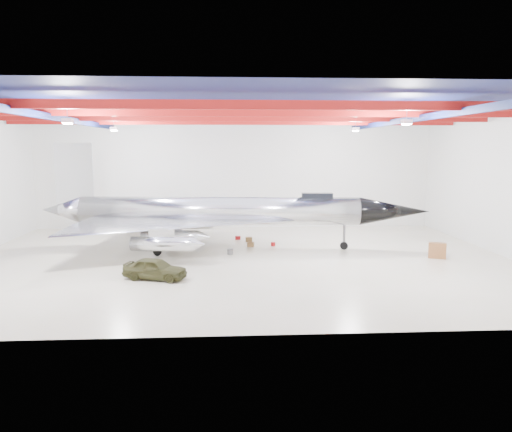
{
  "coord_description": "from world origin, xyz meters",
  "views": [
    {
      "loc": [
        -0.83,
        -35.88,
        8.16
      ],
      "look_at": [
        1.39,
        2.0,
        2.94
      ],
      "focal_mm": 35.0,
      "sensor_mm": 36.0,
      "label": 1
    }
  ],
  "objects": [
    {
      "name": "tool_chest",
      "position": [
        2.99,
        4.85,
        0.17
      ],
      "size": [
        0.48,
        0.48,
        0.33
      ],
      "primitive_type": "cylinder",
      "rotation": [
        0.0,
        0.0,
        0.39
      ],
      "color": "maroon",
      "rests_on": "floor"
    },
    {
      "name": "ceiling_structure",
      "position": [
        0.0,
        0.0,
        10.32
      ],
      "size": [
        39.5,
        29.5,
        1.08
      ],
      "color": "maroon",
      "rests_on": "ceiling"
    },
    {
      "name": "jeep",
      "position": [
        -5.34,
        -5.23,
        0.68
      ],
      "size": [
        4.27,
        2.7,
        1.35
      ],
      "primitive_type": "imported",
      "rotation": [
        0.0,
        0.0,
        1.27
      ],
      "color": "#38381C",
      "rests_on": "floor"
    },
    {
      "name": "engine_drum",
      "position": [
        -0.61,
        1.82,
        0.21
      ],
      "size": [
        0.61,
        0.61,
        0.42
      ],
      "primitive_type": "cylinder",
      "rotation": [
        0.0,
        0.0,
        -0.43
      ],
      "color": "#59595B",
      "rests_on": "floor"
    },
    {
      "name": "desk",
      "position": [
        14.75,
        -0.42,
        0.58
      ],
      "size": [
        1.41,
        1.09,
        1.15
      ],
      "primitive_type": "cube",
      "rotation": [
        0.0,
        0.0,
        -0.42
      ],
      "color": "brown",
      "rests_on": "floor"
    },
    {
      "name": "crate_ply",
      "position": [
        -4.9,
        4.7,
        0.17
      ],
      "size": [
        0.49,
        0.4,
        0.34
      ],
      "primitive_type": "cube",
      "rotation": [
        0.0,
        0.0,
        0.0
      ],
      "color": "olive",
      "rests_on": "floor"
    },
    {
      "name": "wall_back",
      "position": [
        0.0,
        15.0,
        5.5
      ],
      "size": [
        40.0,
        0.0,
        40.0
      ],
      "primitive_type": "plane",
      "rotation": [
        1.57,
        0.0,
        0.0
      ],
      "color": "silver",
      "rests_on": "floor"
    },
    {
      "name": "jet_aircraft",
      "position": [
        -1.5,
        4.06,
        2.8
      ],
      "size": [
        31.34,
        19.44,
        8.54
      ],
      "rotation": [
        0.0,
        0.0,
        -0.09
      ],
      "color": "silver",
      "rests_on": "floor"
    },
    {
      "name": "parts_bin",
      "position": [
        1.06,
        6.91,
        0.2
      ],
      "size": [
        0.59,
        0.48,
        0.4
      ],
      "primitive_type": "cube",
      "rotation": [
        0.0,
        0.0,
        -0.03
      ],
      "color": "olive",
      "rests_on": "floor"
    },
    {
      "name": "wall_right",
      "position": [
        20.0,
        0.0,
        5.5
      ],
      "size": [
        0.0,
        30.0,
        30.0
      ],
      "primitive_type": "plane",
      "rotation": [
        1.57,
        0.0,
        -1.57
      ],
      "color": "silver",
      "rests_on": "floor"
    },
    {
      "name": "ceiling",
      "position": [
        0.0,
        0.0,
        11.0
      ],
      "size": [
        40.0,
        40.0,
        0.0
      ],
      "primitive_type": "plane",
      "rotation": [
        3.14,
        0.0,
        0.0
      ],
      "color": "#0A0F38",
      "rests_on": "wall_back"
    },
    {
      "name": "oil_barrel",
      "position": [
        1.12,
        4.77,
        0.18
      ],
      "size": [
        0.6,
        0.52,
        0.36
      ],
      "primitive_type": "cube",
      "rotation": [
        0.0,
        0.0,
        -0.23
      ],
      "color": "olive",
      "rests_on": "floor"
    },
    {
      "name": "floor",
      "position": [
        0.0,
        0.0,
        0.0
      ],
      "size": [
        40.0,
        40.0,
        0.0
      ],
      "primitive_type": "plane",
      "color": "beige",
      "rests_on": "ground"
    },
    {
      "name": "toolbox_red",
      "position": [
        0.13,
        8.01,
        0.16
      ],
      "size": [
        0.49,
        0.41,
        0.31
      ],
      "primitive_type": "cube",
      "rotation": [
        0.0,
        0.0,
        -0.13
      ],
      "color": "maroon",
      "rests_on": "floor"
    }
  ]
}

